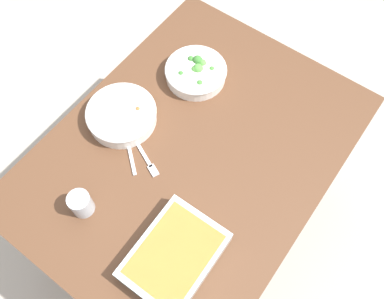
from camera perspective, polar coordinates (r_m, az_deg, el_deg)
The scene contains 8 objects.
ground_plane at distance 2.11m, azimuth 0.00°, elevation -9.25°, with size 6.00×6.00×0.00m, color #B2A899.
dining_table at distance 1.51m, azimuth 0.00°, elevation -1.57°, with size 1.20×0.90×0.74m.
stew_bowl at distance 1.48m, azimuth -9.71°, elevation 4.75°, with size 0.25×0.25×0.06m.
broccoli_bowl at distance 1.57m, azimuth 0.54°, elevation 10.67°, with size 0.23×0.23×0.07m.
baking_dish at distance 1.27m, azimuth -2.45°, elevation -14.49°, with size 0.30×0.23×0.06m.
drink_cup at distance 1.35m, azimuth -15.07°, elevation -7.29°, with size 0.07×0.07×0.08m.
spoon_by_stew at distance 1.45m, azimuth -8.75°, elevation 0.47°, with size 0.12×0.15×0.01m.
fork_on_table at distance 1.42m, azimuth -6.36°, elevation -1.24°, with size 0.09×0.17×0.01m.
Camera 1 is at (-0.53, -0.39, 2.01)m, focal length 38.53 mm.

